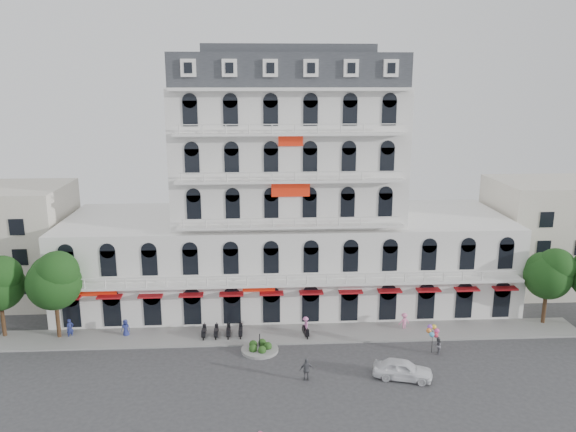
# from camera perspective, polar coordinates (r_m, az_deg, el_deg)

# --- Properties ---
(ground) EXTENTS (120.00, 120.00, 0.00)m
(ground) POSITION_cam_1_polar(r_m,az_deg,el_deg) (44.42, 1.23, -16.99)
(ground) COLOR #38383A
(ground) RESTS_ON ground
(sidewalk) EXTENTS (53.00, 4.00, 0.16)m
(sidewalk) POSITION_cam_1_polar(r_m,az_deg,el_deg) (52.31, 0.45, -11.90)
(sidewalk) COLOR gray
(sidewalk) RESTS_ON ground
(main_building) EXTENTS (45.00, 15.00, 25.80)m
(main_building) POSITION_cam_1_polar(r_m,az_deg,el_deg) (57.59, -0.11, 0.93)
(main_building) COLOR silver
(main_building) RESTS_ON ground
(flank_building_west) EXTENTS (14.00, 10.00, 12.00)m
(flank_building_west) POSITION_cam_1_polar(r_m,az_deg,el_deg) (66.15, -27.17, -2.46)
(flank_building_west) COLOR beige
(flank_building_west) RESTS_ON ground
(flank_building_east) EXTENTS (14.00, 10.00, 12.00)m
(flank_building_east) POSITION_cam_1_polar(r_m,az_deg,el_deg) (68.90, 25.57, -1.70)
(flank_building_east) COLOR beige
(flank_building_east) RESTS_ON ground
(traffic_island) EXTENTS (3.20, 3.20, 1.60)m
(traffic_island) POSITION_cam_1_polar(r_m,az_deg,el_deg) (49.45, -2.89, -13.28)
(traffic_island) COLOR gray
(traffic_island) RESTS_ON ground
(parked_scooter_row) EXTENTS (4.40, 1.80, 1.10)m
(parked_scooter_row) POSITION_cam_1_polar(r_m,az_deg,el_deg) (52.17, -6.67, -12.16)
(parked_scooter_row) COLOR black
(parked_scooter_row) RESTS_ON ground
(tree_west_inner) EXTENTS (4.76, 4.76, 8.25)m
(tree_west_inner) POSITION_cam_1_polar(r_m,az_deg,el_deg) (53.57, -22.67, -5.90)
(tree_west_inner) COLOR #382314
(tree_west_inner) RESTS_ON ground
(tree_east_inner) EXTENTS (4.40, 4.37, 7.57)m
(tree_east_inner) POSITION_cam_1_polar(r_m,az_deg,el_deg) (57.89, 24.99, -5.19)
(tree_east_inner) COLOR #382314
(tree_east_inner) RESTS_ON ground
(parked_car) EXTENTS (4.90, 3.08, 1.55)m
(parked_car) POSITION_cam_1_polar(r_m,az_deg,el_deg) (46.01, 11.58, -15.02)
(parked_car) COLOR white
(parked_car) RESTS_ON ground
(rider_center) EXTENTS (0.70, 1.70, 1.99)m
(rider_center) POSITION_cam_1_polar(r_m,az_deg,el_deg) (51.50, 1.80, -11.17)
(rider_center) COLOR black
(rider_center) RESTS_ON ground
(pedestrian_left) EXTENTS (0.87, 0.63, 1.65)m
(pedestrian_left) POSITION_cam_1_polar(r_m,az_deg,el_deg) (53.71, -16.16, -10.89)
(pedestrian_left) COLOR navy
(pedestrian_left) RESTS_ON ground
(pedestrian_mid) EXTENTS (1.12, 0.54, 1.85)m
(pedestrian_mid) POSITION_cam_1_polar(r_m,az_deg,el_deg) (44.82, 1.91, -15.33)
(pedestrian_mid) COLOR #55575D
(pedestrian_mid) RESTS_ON ground
(pedestrian_right) EXTENTS (1.18, 0.85, 1.65)m
(pedestrian_right) POSITION_cam_1_polar(r_m,az_deg,el_deg) (54.07, 11.71, -10.44)
(pedestrian_right) COLOR pink
(pedestrian_right) RESTS_ON ground
(pedestrian_far) EXTENTS (0.78, 0.77, 1.82)m
(pedestrian_far) POSITION_cam_1_polar(r_m,az_deg,el_deg) (54.99, -21.26, -10.61)
(pedestrian_far) COLOR navy
(pedestrian_far) RESTS_ON ground
(balloon_vendor) EXTENTS (1.40, 1.28, 2.45)m
(balloon_vendor) POSITION_cam_1_polar(r_m,az_deg,el_deg) (50.14, 14.76, -12.00)
(balloon_vendor) COLOR slate
(balloon_vendor) RESTS_ON ground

